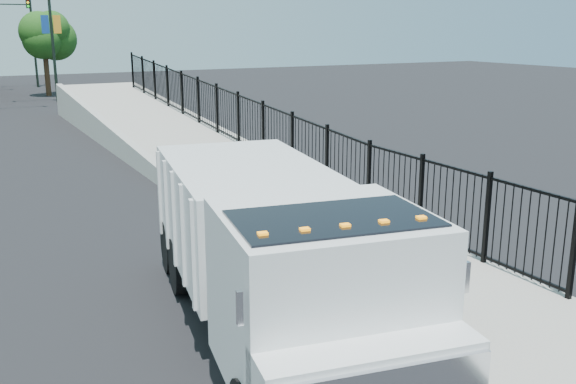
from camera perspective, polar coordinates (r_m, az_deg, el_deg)
name	(u,v)px	position (r m, az deg, el deg)	size (l,w,h in m)	color
ground	(332,303)	(11.37, 3.92, -9.79)	(120.00, 120.00, 0.00)	black
sidewalk	(499,321)	(11.08, 18.25, -10.87)	(3.55, 12.00, 0.12)	#9E998E
curb	(404,348)	(9.87, 10.25, -13.45)	(0.30, 12.00, 0.16)	#ADAAA3
ramp	(166,146)	(26.33, -10.76, 4.03)	(3.95, 24.00, 1.70)	#9E998E
iron_fence	(239,136)	(22.97, -4.41, 5.01)	(0.10, 28.00, 1.80)	black
truck	(275,249)	(9.49, -1.14, -5.13)	(3.74, 8.00, 2.64)	black
worker	(434,287)	(9.64, 12.81, -8.27)	(0.64, 0.42, 1.75)	brown
debris	(399,275)	(12.25, 9.82, -7.30)	(0.37, 0.37, 0.09)	silver
light_pole_1	(47,32)	(43.45, -20.67, 13.20)	(3.78, 0.22, 8.00)	black
light_pole_3	(28,31)	(55.03, -22.07, 13.16)	(3.78, 0.22, 8.00)	black
tree_1	(44,37)	(47.78, -20.90, 12.72)	(2.68, 2.68, 5.34)	#382314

